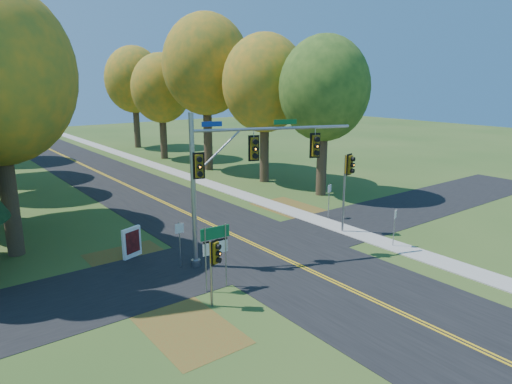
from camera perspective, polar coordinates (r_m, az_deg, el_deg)
ground at (r=24.59m, az=3.47°, el=-8.30°), size 160.00×160.00×0.00m
road_main at (r=24.59m, az=3.47°, el=-8.28°), size 8.00×160.00×0.02m
road_cross at (r=26.03m, az=0.58°, el=-6.97°), size 60.00×6.00×0.02m
centerline_left at (r=24.52m, az=3.29°, el=-8.30°), size 0.10×160.00×0.01m
centerline_right at (r=24.64m, az=3.64°, el=-8.19°), size 0.10×160.00×0.01m
sidewalk_east at (r=28.77m, az=12.92°, el=-5.22°), size 1.60×160.00×0.06m
leaf_patch_w_near at (r=24.63m, az=-14.57°, el=-8.70°), size 4.00×6.00×0.00m
leaf_patch_e at (r=33.11m, az=5.64°, el=-2.43°), size 3.50×8.00×0.00m
leaf_patch_w_far at (r=18.51m, az=-8.69°, el=-16.34°), size 3.00×5.00×0.00m
tree_e_a at (r=37.11m, az=8.52°, el=12.60°), size 7.20×7.20×12.73m
tree_e_b at (r=41.77m, az=1.09°, el=13.38°), size 7.60×7.60×13.33m
tree_e_c at (r=47.84m, az=-6.23°, el=15.48°), size 8.80×8.80×15.79m
tree_e_d at (r=55.62m, az=-11.74°, el=12.55°), size 7.00×7.00×12.32m
tree_e_e at (r=65.87m, az=-14.99°, el=13.37°), size 7.80×7.80×13.74m
traffic_mast at (r=22.78m, az=-2.65°, el=3.05°), size 8.09×3.19×7.77m
east_signal_pole at (r=28.07m, az=11.44°, el=2.29°), size 0.57×0.67×4.97m
ped_signal_pole at (r=18.86m, az=-5.21°, el=-8.18°), size 0.45×0.54×2.97m
route_sign_cluster at (r=20.48m, az=-5.10°, el=-6.55°), size 1.42×0.18×3.05m
info_kiosk at (r=25.32m, az=-15.27°, el=-6.12°), size 1.18×0.58×1.66m
reg_sign_e_north at (r=31.36m, az=9.14°, el=-0.34°), size 0.45×0.17×2.43m
reg_sign_e_south at (r=26.88m, az=16.96°, el=-3.49°), size 0.40×0.21×2.23m
reg_sign_w at (r=23.24m, az=-9.52°, el=-5.49°), size 0.46×0.08×2.40m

